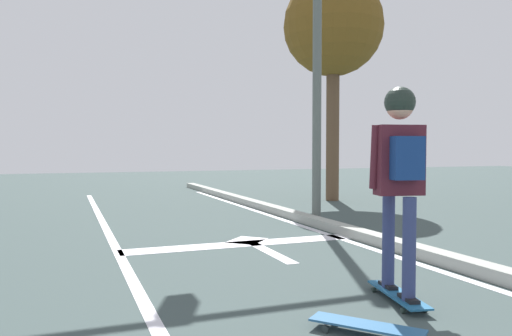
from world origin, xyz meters
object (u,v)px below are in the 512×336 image
Objects in this scene: skater at (400,161)px; spare_skateboard at (367,326)px; roadside_tree at (333,28)px; traffic_signal_mast at (279,11)px; skateboard at (398,295)px.

spare_skateboard is (-0.69, -0.55, -1.14)m from skater.
roadside_tree reaches higher than spare_skateboard.
skater is at bearing 38.64° from spare_skateboard.
skateboard is at bearing -100.49° from traffic_signal_mast.
traffic_signal_mast is at bearing 79.51° from skateboard.
skater is at bearing -101.88° from skateboard.
spare_skateboard is at bearing -140.76° from skateboard.
skateboard is 1.20× the size of spare_skateboard.
spare_skateboard is at bearing -106.86° from traffic_signal_mast.
traffic_signal_mast is at bearing -132.47° from roadside_tree.
spare_skateboard is at bearing -118.37° from roadside_tree.
skater is 0.31× the size of roadside_tree.
traffic_signal_mast is at bearing 79.51° from skater.
roadside_tree is (4.38, 8.11, 4.28)m from spare_skateboard.
traffic_signal_mast reaches higher than spare_skateboard.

